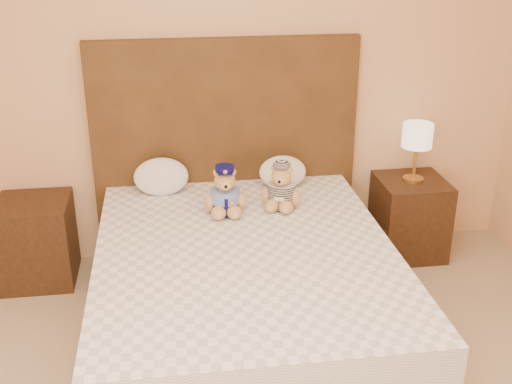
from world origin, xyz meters
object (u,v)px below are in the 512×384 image
at_px(nightstand_left, 37,241).
at_px(lamp, 417,138).
at_px(teddy_prisoner, 281,186).
at_px(pillow_left, 161,175).
at_px(nightstand_right, 409,217).
at_px(bed, 246,292).
at_px(teddy_police, 225,190).
at_px(pillow_right, 283,171).

relative_size(nightstand_left, lamp, 1.38).
bearing_deg(teddy_prisoner, pillow_left, 175.49).
xyz_separation_m(nightstand_left, nightstand_right, (2.50, 0.00, 0.00)).
distance_m(lamp, teddy_prisoner, 1.02).
height_order(nightstand_left, pillow_left, pillow_left).
height_order(bed, nightstand_left, same).
relative_size(nightstand_right, lamp, 1.38).
xyz_separation_m(lamp, teddy_police, (-1.31, -0.34, -0.15)).
relative_size(bed, pillow_right, 6.43).
xyz_separation_m(nightstand_right, pillow_left, (-1.69, 0.03, 0.40)).
xyz_separation_m(pillow_left, pillow_right, (0.79, 0.00, -0.01)).
xyz_separation_m(bed, lamp, (1.25, 0.80, 0.57)).
bearing_deg(nightstand_right, lamp, 180.00).
relative_size(teddy_police, pillow_left, 0.86).
xyz_separation_m(teddy_prisoner, pillow_right, (0.07, 0.33, -0.03)).
xyz_separation_m(bed, pillow_right, (0.36, 0.83, 0.38)).
relative_size(teddy_prisoner, pillow_right, 0.91).
distance_m(nightstand_right, teddy_prisoner, 1.09).
relative_size(teddy_police, pillow_right, 0.96).
bearing_deg(nightstand_right, nightstand_left, 180.00).
relative_size(lamp, pillow_right, 1.29).
bearing_deg(teddy_police, pillow_left, 136.82).
xyz_separation_m(nightstand_left, teddy_police, (1.19, -0.34, 0.42)).
height_order(nightstand_right, teddy_police, teddy_police).
distance_m(teddy_police, teddy_prisoner, 0.35).
height_order(lamp, teddy_police, lamp).
distance_m(lamp, teddy_police, 1.36).
bearing_deg(pillow_left, nightstand_left, -177.89).
relative_size(nightstand_left, teddy_police, 1.84).
bearing_deg(teddy_prisoner, lamp, 37.64).
bearing_deg(teddy_police, nightstand_left, 165.49).
height_order(nightstand_left, teddy_prisoner, teddy_prisoner).
relative_size(nightstand_right, pillow_right, 1.77).
xyz_separation_m(bed, nightstand_left, (-1.25, 0.80, -0.00)).
height_order(teddy_prisoner, pillow_right, teddy_prisoner).
bearing_deg(nightstand_right, teddy_police, -165.53).
distance_m(bed, nightstand_right, 1.48).
distance_m(lamp, pillow_right, 0.91).
bearing_deg(pillow_right, teddy_prisoner, -102.05).
height_order(nightstand_right, pillow_left, pillow_left).
bearing_deg(nightstand_left, pillow_left, 2.11).
relative_size(nightstand_right, pillow_left, 1.58).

